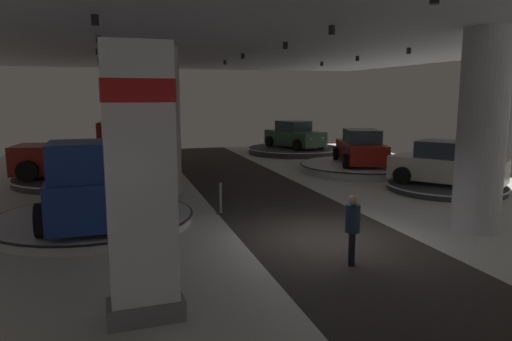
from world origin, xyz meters
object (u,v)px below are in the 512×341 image
object	(u,v)px
pickup_truck_far_left	(88,154)
display_platform_mid_right	(446,187)
display_platform_mid_left	(94,219)
visitor_walking_near	(352,225)
display_car_far_right	(361,148)
column_left	(160,121)
display_car_deep_right	(294,136)
display_car_mid_right	(446,165)
display_platform_deep_right	(295,150)
pickup_truck_mid_left	(92,185)
brand_sign_pylon	(141,182)
column_right	(482,132)
display_platform_far_left	(82,178)
display_platform_far_right	(360,167)

from	to	relation	value
pickup_truck_far_left	display_platform_mid_right	xyz separation A→B (m)	(13.60, -6.05, -1.09)
display_platform_mid_left	visitor_walking_near	xyz separation A→B (m)	(5.62, -5.09, 0.74)
display_car_far_right	visitor_walking_near	world-z (taller)	display_car_far_right
column_left	display_car_deep_right	xyz separation A→B (m)	(9.43, 10.18, -1.61)
display_car_mid_right	display_car_deep_right	world-z (taller)	display_car_deep_right
display_platform_deep_right	display_car_far_right	bearing A→B (deg)	-86.47
pickup_truck_mid_left	display_car_deep_right	xyz separation A→B (m)	(11.77, 14.45, -0.09)
display_platform_deep_right	brand_sign_pylon	bearing A→B (deg)	-117.62
column_left	column_right	bearing A→B (deg)	-43.85
pickup_truck_far_left	display_platform_mid_left	size ratio (longest dim) A/B	0.97
column_right	column_left	distance (m)	10.95
display_platform_deep_right	display_car_deep_right	world-z (taller)	display_car_deep_right
display_car_far_right	display_platform_mid_right	xyz separation A→B (m)	(0.87, -5.21, -0.99)
column_left	display_platform_mid_right	xyz separation A→B (m)	(10.79, -2.76, -2.61)
column_right	pickup_truck_mid_left	xyz separation A→B (m)	(-10.23, 3.31, -1.52)
display_car_far_right	display_platform_far_left	bearing A→B (deg)	176.17
display_car_mid_right	display_platform_deep_right	bearing A→B (deg)	95.87
column_right	pickup_truck_far_left	distance (m)	15.33
display_platform_deep_right	column_right	bearing A→B (deg)	-94.99
brand_sign_pylon	pickup_truck_mid_left	xyz separation A→B (m)	(-1.06, 6.07, -1.13)
pickup_truck_far_left	display_car_deep_right	size ratio (longest dim) A/B	1.21
display_car_deep_right	pickup_truck_mid_left	bearing A→B (deg)	-129.17
display_platform_deep_right	display_car_deep_right	xyz separation A→B (m)	(-0.01, 0.03, 0.93)
display_car_far_right	display_platform_deep_right	distance (m)	7.77
display_car_deep_right	display_platform_deep_right	bearing A→B (deg)	-71.80
display_platform_deep_right	visitor_walking_near	distance (m)	20.17
display_car_far_right	pickup_truck_mid_left	bearing A→B (deg)	-151.26
display_car_deep_right	visitor_walking_near	bearing A→B (deg)	-107.77
display_car_mid_right	pickup_truck_mid_left	size ratio (longest dim) A/B	0.83
display_platform_far_right	display_car_far_right	bearing A→B (deg)	-107.39
column_right	pickup_truck_mid_left	distance (m)	10.86
column_right	display_car_mid_right	xyz separation A→B (m)	(2.87, 4.84, -1.73)
column_right	display_car_deep_right	xyz separation A→B (m)	(1.54, 17.76, -1.61)
column_right	display_car_mid_right	world-z (taller)	column_right
column_right	display_platform_mid_left	world-z (taller)	column_right
pickup_truck_mid_left	display_car_mid_right	bearing A→B (deg)	6.67
visitor_walking_near	display_platform_mid_right	bearing A→B (deg)	39.86
brand_sign_pylon	display_platform_far_left	bearing A→B (deg)	97.71
display_car_deep_right	visitor_walking_near	world-z (taller)	display_car_deep_right
column_right	display_car_far_right	size ratio (longest dim) A/B	1.21
brand_sign_pylon	display_platform_far_right	size ratio (longest dim) A/B	0.77
display_platform_mid_left	display_car_deep_right	xyz separation A→B (m)	(11.78, 14.13, 0.98)
pickup_truck_far_left	display_car_deep_right	world-z (taller)	pickup_truck_far_left
display_car_deep_right	column_left	bearing A→B (deg)	-132.83
pickup_truck_far_left	display_car_deep_right	bearing A→B (deg)	29.38
pickup_truck_far_left	column_left	bearing A→B (deg)	-49.44
column_left	display_car_deep_right	size ratio (longest dim) A/B	1.21
column_right	display_platform_deep_right	world-z (taller)	column_right
column_left	pickup_truck_far_left	size ratio (longest dim) A/B	1.00
display_car_far_right	display_platform_mid_left	xyz separation A→B (m)	(-12.26, -6.40, -0.97)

